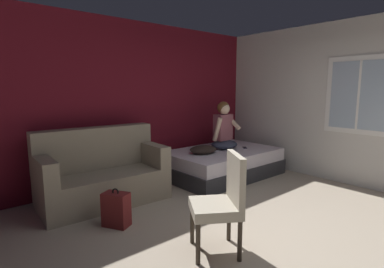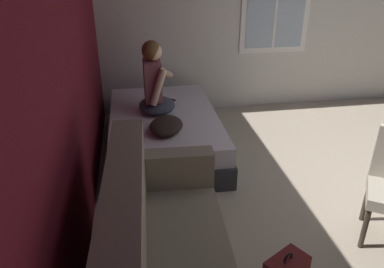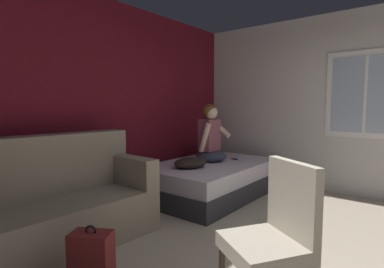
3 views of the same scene
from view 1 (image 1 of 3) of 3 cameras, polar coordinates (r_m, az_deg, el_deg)
name	(u,v)px [view 1 (image 1 of 3)]	position (r m, az deg, el deg)	size (l,w,h in m)	color
ground_plane	(291,246)	(3.43, 18.35, -19.52)	(40.00, 40.00, 0.00)	tan
wall_back_accent	(135,103)	(5.29, -10.75, 5.90)	(10.03, 0.16, 2.70)	maroon
bed	(222,163)	(5.55, 5.82, -5.50)	(2.07, 1.32, 0.48)	#2D2D33
couch	(102,174)	(4.44, -16.71, -7.40)	(1.74, 0.90, 1.04)	gray
side_chair	(222,200)	(2.97, 5.77, -12.33)	(0.64, 0.64, 0.98)	#382D23
person_seated	(224,130)	(5.57, 6.06, 0.83)	(0.52, 0.45, 0.88)	#383D51
backpack	(117,210)	(3.71, -14.15, -13.82)	(0.33, 0.35, 0.46)	maroon
throw_pillow	(203,150)	(5.16, 2.14, -2.98)	(0.48, 0.36, 0.14)	#2D231E
cell_phone	(245,148)	(5.75, 9.99, -2.56)	(0.07, 0.14, 0.01)	black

